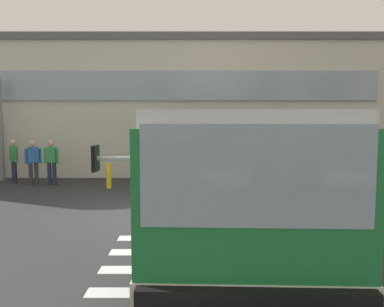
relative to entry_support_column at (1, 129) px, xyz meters
The scene contains 9 objects.
ground_plane 8.54m from the entry_support_column, 40.67° to the right, with size 80.00×90.00×0.02m, color #2B2B2D.
bay_paint_stripes 12.84m from the entry_support_column, 49.21° to the right, with size 4.40×3.96×0.01m.
terminal_building 8.43m from the entry_support_column, 48.05° to the left, with size 23.64×13.80×5.95m.
entry_support_column is the anchor object (origin of this frame).
bus_main_foreground 10.71m from the entry_support_column, 37.02° to the right, with size 3.46×12.43×2.70m.
passenger_near_column 1.52m from the entry_support_column, 38.82° to the right, with size 0.40×0.49×1.68m.
passenger_by_doorway 2.38m from the entry_support_column, 33.73° to the right, with size 0.53×0.37×1.68m.
passenger_at_curb_edge 2.86m from the entry_support_column, 24.03° to the right, with size 0.58×0.42×1.68m.
safety_bollard_yellow 5.27m from the entry_support_column, 21.01° to the right, with size 0.18×0.18×0.90m, color yellow.
Camera 1 is at (1.38, -11.00, 2.65)m, focal length 38.60 mm.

